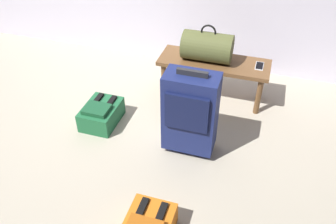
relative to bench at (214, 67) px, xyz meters
name	(u,v)px	position (x,y,z in m)	size (l,w,h in m)	color
ground_plane	(92,144)	(-0.79, -0.96, -0.33)	(6.60, 6.60, 0.00)	#B2A893
bench	(214,67)	(0.00, 0.00, 0.00)	(1.00, 0.36, 0.39)	brown
duffel_bag_olive	(207,47)	(-0.07, 0.00, 0.19)	(0.44, 0.26, 0.34)	#51562D
cell_phone	(259,66)	(0.40, 0.02, 0.06)	(0.07, 0.14, 0.01)	silver
suitcase_upright_navy	(190,112)	(-0.03, -0.77, 0.04)	(0.40, 0.25, 0.73)	navy
backpack_green	(101,114)	(-0.84, -0.67, -0.24)	(0.28, 0.38, 0.21)	#1E6038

